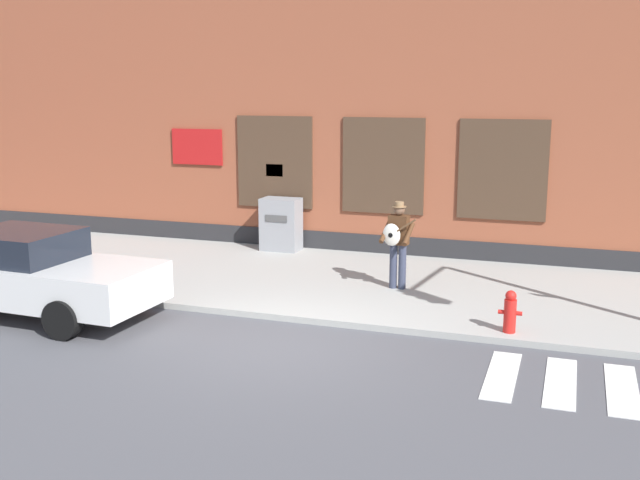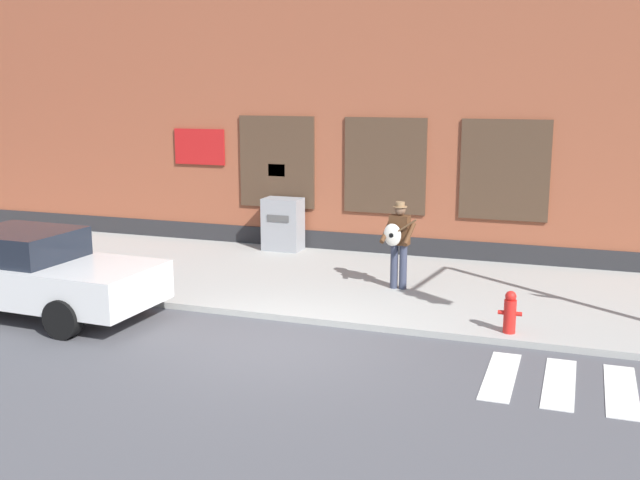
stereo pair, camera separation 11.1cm
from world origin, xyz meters
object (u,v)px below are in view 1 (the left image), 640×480
red_car (31,273)px  utility_box (281,224)px  fire_hydrant (510,312)px  busker (397,240)px

red_car → utility_box: size_ratio=3.67×
utility_box → fire_hydrant: (5.84, -4.60, -0.29)m
red_car → utility_box: bearing=68.7°
busker → utility_box: busker is taller
red_car → fire_hydrant: (8.20, 1.44, -0.31)m
utility_box → busker: bearing=-36.4°
red_car → fire_hydrant: bearing=10.0°
utility_box → red_car: bearing=-111.3°
busker → utility_box: size_ratio=1.36×
red_car → fire_hydrant: size_ratio=6.66×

